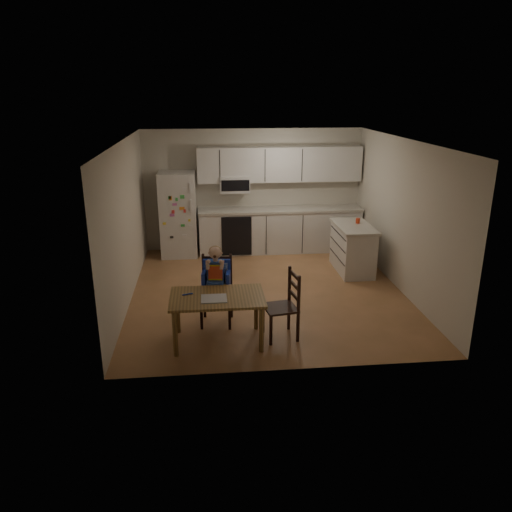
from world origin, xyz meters
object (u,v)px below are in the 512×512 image
at_px(chair_booster, 216,276).
at_px(chair_side, 287,300).
at_px(kitchen_island, 353,248).
at_px(refrigerator, 178,214).
at_px(red_cup, 358,221).
at_px(dining_table, 217,302).

distance_m(chair_booster, chair_side, 1.10).
xyz_separation_m(kitchen_island, chair_side, (-1.64, -2.47, 0.09)).
distance_m(refrigerator, chair_side, 4.12).
distance_m(kitchen_island, chair_booster, 3.22).
distance_m(red_cup, dining_table, 3.80).
bearing_deg(refrigerator, kitchen_island, -21.95).
height_order(red_cup, chair_side, red_cup).
distance_m(refrigerator, dining_table, 3.92).
height_order(refrigerator, red_cup, refrigerator).
relative_size(red_cup, dining_table, 0.08).
distance_m(kitchen_island, dining_table, 3.62).
bearing_deg(refrigerator, dining_table, -80.14).
bearing_deg(chair_booster, red_cup, 44.14).
bearing_deg(dining_table, refrigerator, 99.86).
bearing_deg(kitchen_island, refrigerator, 158.05).
relative_size(dining_table, chair_side, 1.31).
relative_size(refrigerator, chair_side, 1.79).
bearing_deg(chair_booster, dining_table, -83.77).
bearing_deg(chair_side, red_cup, 136.81).
height_order(dining_table, chair_booster, chair_booster).
bearing_deg(dining_table, red_cup, 44.78).
height_order(chair_booster, chair_side, chair_booster).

